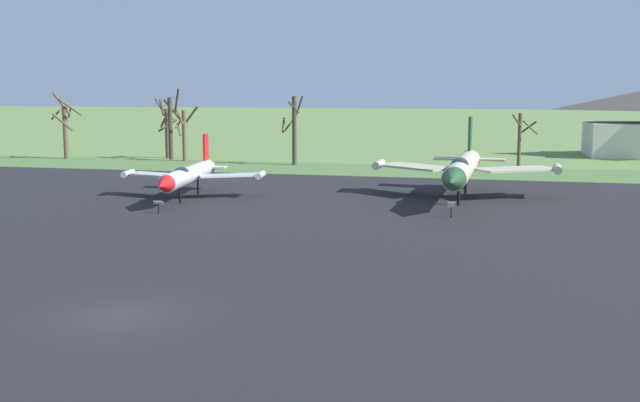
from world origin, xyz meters
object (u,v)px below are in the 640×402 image
(jet_fighter_rear_center, at_px, (463,168))
(info_placard_rear_center, at_px, (451,208))
(info_placard_front_left, at_px, (158,205))
(jet_fighter_front_left, at_px, (188,175))

(jet_fighter_rear_center, relative_size, info_placard_rear_center, 16.29)
(info_placard_front_left, xyz_separation_m, jet_fighter_rear_center, (19.51, 11.24, 1.88))
(info_placard_rear_center, bearing_deg, jet_fighter_front_left, 168.95)
(jet_fighter_front_left, relative_size, jet_fighter_rear_center, 0.77)
(jet_fighter_front_left, relative_size, info_placard_front_left, 15.01)
(info_placard_front_left, bearing_deg, jet_fighter_front_left, 96.37)
(jet_fighter_rear_center, bearing_deg, jet_fighter_front_left, -167.68)
(info_placard_front_left, bearing_deg, info_placard_rear_center, 8.54)
(jet_fighter_front_left, bearing_deg, jet_fighter_rear_center, 12.32)
(jet_fighter_rear_center, distance_m, info_placard_rear_center, 8.54)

